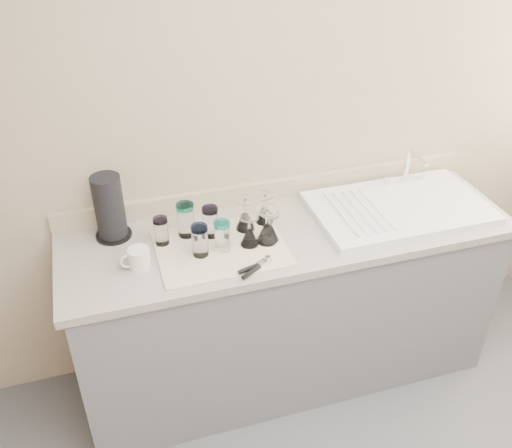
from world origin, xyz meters
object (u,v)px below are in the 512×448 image
object	(u,v)px
can_opener	(255,267)
white_mug	(138,259)
tumbler_teal	(161,231)
goblet_front_left	(249,235)
goblet_front_right	(270,231)
tumbler_purple	(210,222)
tumbler_cyan	(186,220)
goblet_back_left	(245,219)
tumbler_lavender	(222,236)
paper_towel_roll	(110,208)
sink_unit	(399,207)
tumbler_blue	(200,240)
goblet_back_right	(265,213)
goblet_extra	(267,231)

from	to	relation	value
can_opener	white_mug	xyz separation A→B (m)	(-0.45, 0.16, 0.03)
tumbler_teal	white_mug	distance (m)	0.18
goblet_front_left	goblet_front_right	distance (m)	0.10
tumbler_purple	tumbler_cyan	bearing A→B (deg)	160.87
tumbler_purple	goblet_back_left	bearing A→B (deg)	2.61
tumbler_lavender	paper_towel_roll	bearing A→B (deg)	150.33
goblet_front_left	goblet_front_right	world-z (taller)	goblet_front_left
sink_unit	tumbler_blue	distance (m)	0.98
goblet_back_right	paper_towel_roll	distance (m)	0.69
goblet_back_right	white_mug	xyz separation A→B (m)	(-0.60, -0.16, -0.01)
tumbler_cyan	goblet_front_left	world-z (taller)	tumbler_cyan
goblet_front_right	paper_towel_roll	world-z (taller)	paper_towel_roll
goblet_back_right	goblet_front_left	distance (m)	0.19
goblet_back_right	can_opener	distance (m)	0.36
goblet_extra	paper_towel_roll	xyz separation A→B (m)	(-0.64, 0.25, 0.08)
tumbler_cyan	tumbler_lavender	bearing A→B (deg)	-50.41
tumbler_purple	tumbler_lavender	bearing A→B (deg)	-78.55
can_opener	white_mug	world-z (taller)	white_mug
tumbler_purple	tumbler_blue	bearing A→B (deg)	-120.71
tumbler_cyan	tumbler_blue	world-z (taller)	tumbler_cyan
goblet_front_right	white_mug	size ratio (longest dim) A/B	1.06
tumbler_teal	tumbler_blue	world-z (taller)	tumbler_blue
goblet_back_left	can_opener	bearing A→B (deg)	-98.32
tumbler_teal	paper_towel_roll	distance (m)	0.25
can_opener	goblet_front_right	bearing A→B (deg)	55.89
tumbler_lavender	goblet_back_right	size ratio (longest dim) A/B	0.95
tumbler_lavender	goblet_back_left	world-z (taller)	goblet_back_left
tumbler_blue	tumbler_purple	bearing A→B (deg)	59.29
tumbler_cyan	tumbler_lavender	world-z (taller)	tumbler_cyan
goblet_front_left	goblet_extra	bearing A→B (deg)	-0.24
tumbler_teal	goblet_back_left	world-z (taller)	goblet_back_left
tumbler_blue	white_mug	xyz separation A→B (m)	(-0.26, -0.01, -0.03)
goblet_front_left	paper_towel_roll	distance (m)	0.62
goblet_front_left	goblet_front_right	size ratio (longest dim) A/B	1.06
goblet_front_left	paper_towel_roll	bearing A→B (deg)	156.00
goblet_back_right	goblet_front_right	xyz separation A→B (m)	(-0.02, -0.14, -0.00)
can_opener	paper_towel_roll	world-z (taller)	paper_towel_roll
goblet_back_left	paper_towel_roll	xyz separation A→B (m)	(-0.57, 0.13, 0.09)
paper_towel_roll	goblet_back_left	bearing A→B (deg)	-12.33
goblet_back_left	goblet_back_right	world-z (taller)	goblet_back_left
sink_unit	goblet_extra	size ratio (longest dim) A/B	5.03
tumbler_cyan	white_mug	bearing A→B (deg)	-144.51
goblet_back_right	goblet_extra	xyz separation A→B (m)	(-0.04, -0.15, 0.01)
tumbler_purple	white_mug	distance (m)	0.36
goblet_front_left	white_mug	size ratio (longest dim) A/B	1.12
tumbler_teal	goblet_front_left	bearing A→B (deg)	-18.25
goblet_extra	paper_towel_roll	size ratio (longest dim) A/B	0.54
sink_unit	goblet_back_left	size ratio (longest dim) A/B	5.33
tumbler_cyan	goblet_front_right	bearing A→B (deg)	-22.99
goblet_front_left	goblet_back_left	bearing A→B (deg)	82.33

